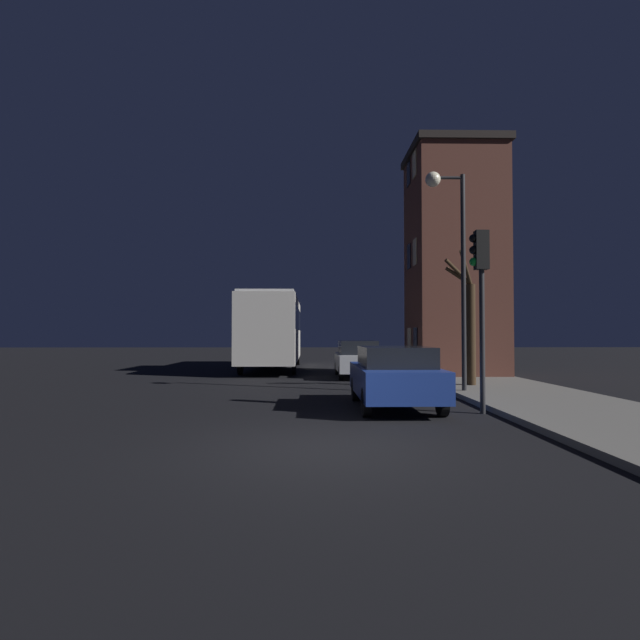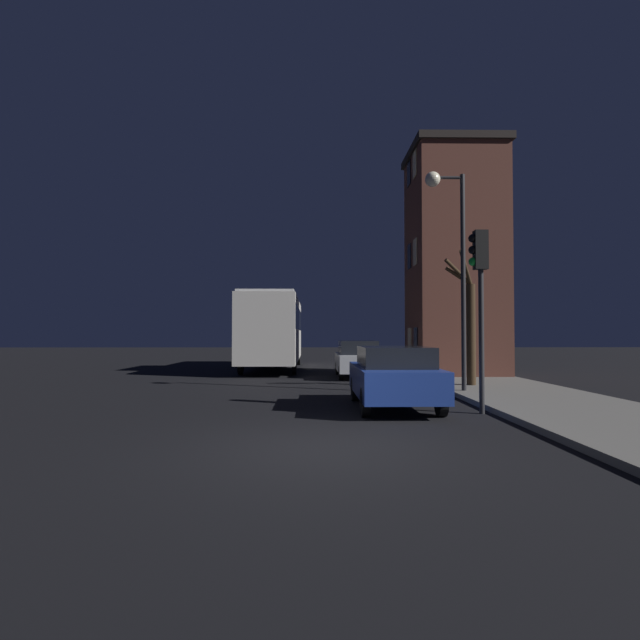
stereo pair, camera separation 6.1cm
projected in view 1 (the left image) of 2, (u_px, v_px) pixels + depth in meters
ground_plane at (327, 446)px, 8.08m from camera, size 120.00×120.00×0.00m
brick_building at (454, 260)px, 21.49m from camera, size 3.86×3.98×9.73m
streetlamp at (450, 236)px, 14.99m from camera, size 1.20×0.46×6.58m
traffic_light at (480, 282)px, 11.44m from camera, size 0.43×0.24×4.20m
bare_tree at (469, 325)px, 16.50m from camera, size 1.12×1.02×4.36m
bus at (273, 327)px, 25.89m from camera, size 2.61×10.82×3.71m
car_near_lane at (394, 376)px, 12.25m from camera, size 1.86×4.11×1.51m
car_mid_lane at (357, 359)px, 20.95m from camera, size 1.71×4.10×1.54m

